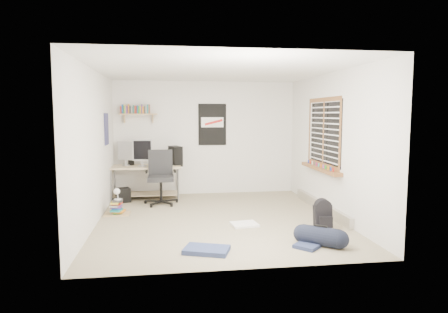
{
  "coord_description": "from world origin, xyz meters",
  "views": [
    {
      "loc": [
        -0.83,
        -6.6,
        1.78
      ],
      "look_at": [
        0.12,
        0.15,
        1.06
      ],
      "focal_mm": 32.0,
      "sensor_mm": 36.0,
      "label": 1
    }
  ],
  "objects": [
    {
      "name": "left_wall",
      "position": [
        -2.0,
        0.0,
        1.25
      ],
      "size": [
        0.01,
        4.5,
        2.5
      ],
      "primitive_type": "cube",
      "color": "silver",
      "rests_on": "ground"
    },
    {
      "name": "keyboard",
      "position": [
        -1.3,
        1.91,
        0.68
      ],
      "size": [
        0.46,
        0.32,
        0.02
      ],
      "primitive_type": "cube",
      "rotation": [
        0.0,
        0.0,
        0.41
      ],
      "color": "black",
      "rests_on": "desk"
    },
    {
      "name": "desk",
      "position": [
        -1.31,
        1.87,
        0.36
      ],
      "size": [
        1.56,
        0.89,
        0.67
      ],
      "primitive_type": "cube",
      "rotation": [
        0.0,
        0.0,
        -0.17
      ],
      "color": "#C6AF89",
      "rests_on": "floor"
    },
    {
      "name": "floor",
      "position": [
        0.0,
        0.0,
        -0.01
      ],
      "size": [
        4.0,
        4.5,
        0.01
      ],
      "primitive_type": "cube",
      "color": "gray",
      "rests_on": "ground"
    },
    {
      "name": "book_stack",
      "position": [
        -1.75,
        0.56,
        0.15
      ],
      "size": [
        0.51,
        0.47,
        0.28
      ],
      "primitive_type": "cube",
      "rotation": [
        0.0,
        0.0,
        -0.37
      ],
      "color": "brown",
      "rests_on": "floor"
    },
    {
      "name": "office_chair",
      "position": [
        -0.98,
        1.28,
        0.49
      ],
      "size": [
        0.72,
        0.72,
        1.08
      ],
      "primitive_type": "cube",
      "rotation": [
        0.0,
        0.0,
        0.03
      ],
      "color": "black",
      "rests_on": "floor"
    },
    {
      "name": "duffel_bag",
      "position": [
        1.2,
        -1.57,
        0.14
      ],
      "size": [
        0.37,
        0.37,
        0.51
      ],
      "primitive_type": "cylinder",
      "rotation": [
        0.0,
        0.0,
        -0.68
      ],
      "color": "black",
      "rests_on": "floor"
    },
    {
      "name": "subwoofer",
      "position": [
        -1.75,
        1.58,
        0.14
      ],
      "size": [
        0.33,
        0.33,
        0.29
      ],
      "primitive_type": "cube",
      "rotation": [
        0.0,
        0.0,
        0.33
      ],
      "color": "black",
      "rests_on": "floor"
    },
    {
      "name": "speaker_right",
      "position": [
        -0.92,
        1.61,
        0.76
      ],
      "size": [
        0.11,
        0.11,
        0.18
      ],
      "primitive_type": "cube",
      "rotation": [
        0.0,
        0.0,
        -0.32
      ],
      "color": "black",
      "rests_on": "desk"
    },
    {
      "name": "right_wall",
      "position": [
        2.0,
        0.0,
        1.25
      ],
      "size": [
        0.01,
        4.5,
        2.5
      ],
      "primitive_type": "cube",
      "color": "silver",
      "rests_on": "ground"
    },
    {
      "name": "tshirt",
      "position": [
        0.37,
        -0.46,
        0.02
      ],
      "size": [
        0.45,
        0.4,
        0.04
      ],
      "primitive_type": "cube",
      "rotation": [
        0.0,
        0.0,
        0.13
      ],
      "color": "white",
      "rests_on": "floor"
    },
    {
      "name": "backpack",
      "position": [
        1.54,
        -0.81,
        0.2
      ],
      "size": [
        0.29,
        0.24,
        0.35
      ],
      "primitive_type": "cube",
      "rotation": [
        0.0,
        0.0,
        -0.1
      ],
      "color": "black",
      "rests_on": "floor"
    },
    {
      "name": "wall_shelf",
      "position": [
        -1.45,
        2.14,
        1.78
      ],
      "size": [
        0.8,
        0.22,
        0.24
      ],
      "primitive_type": "cube",
      "color": "tan",
      "rests_on": "back_wall"
    },
    {
      "name": "monitor_left",
      "position": [
        -1.72,
        1.95,
        0.87
      ],
      "size": [
        0.36,
        0.24,
        0.39
      ],
      "primitive_type": "cube",
      "rotation": [
        0.0,
        0.0,
        -0.48
      ],
      "color": "#B0AFB5",
      "rests_on": "desk"
    },
    {
      "name": "ceiling",
      "position": [
        0.0,
        0.0,
        2.5
      ],
      "size": [
        4.0,
        4.5,
        0.01
      ],
      "primitive_type": "cube",
      "color": "white",
      "rests_on": "ground"
    },
    {
      "name": "window",
      "position": [
        1.95,
        0.3,
        1.45
      ],
      "size": [
        0.1,
        1.5,
        1.26
      ],
      "primitive_type": "cube",
      "color": "brown",
      "rests_on": "right_wall"
    },
    {
      "name": "speaker_left",
      "position": [
        -1.61,
        1.99,
        0.76
      ],
      "size": [
        0.12,
        0.12,
        0.19
      ],
      "primitive_type": "cube",
      "rotation": [
        0.0,
        0.0,
        -0.39
      ],
      "color": "black",
      "rests_on": "desk"
    },
    {
      "name": "pc_tower",
      "position": [
        -0.68,
        2.0,
        0.88
      ],
      "size": [
        0.31,
        0.44,
        0.42
      ],
      "primitive_type": "cube",
      "rotation": [
        0.0,
        0.0,
        0.32
      ],
      "color": "black",
      "rests_on": "desk"
    },
    {
      "name": "poster_left_wall",
      "position": [
        -1.99,
        1.2,
        1.5
      ],
      "size": [
        0.02,
        0.42,
        0.6
      ],
      "primitive_type": "cube",
      "color": "navy",
      "rests_on": "left_wall"
    },
    {
      "name": "desk_lamp",
      "position": [
        -1.73,
        0.54,
        0.38
      ],
      "size": [
        0.15,
        0.22,
        0.21
      ],
      "primitive_type": "cube",
      "rotation": [
        0.0,
        0.0,
        0.12
      ],
      "color": "white",
      "rests_on": "book_stack"
    },
    {
      "name": "baseboard_heater",
      "position": [
        1.96,
        0.3,
        0.09
      ],
      "size": [
        0.08,
        2.5,
        0.18
      ],
      "primitive_type": "cube",
      "color": "#B7B2A8",
      "rests_on": "floor"
    },
    {
      "name": "back_wall",
      "position": [
        0.0,
        2.25,
        1.25
      ],
      "size": [
        4.0,
        0.01,
        2.5
      ],
      "primitive_type": "cube",
      "color": "silver",
      "rests_on": "ground"
    },
    {
      "name": "jeans_b",
      "position": [
        1.03,
        -1.59,
        0.03
      ],
      "size": [
        0.49,
        0.48,
        0.05
      ],
      "primitive_type": "cube",
      "rotation": [
        0.0,
        0.0,
        0.77
      ],
      "color": "#212A4C",
      "rests_on": "floor"
    },
    {
      "name": "jeans_a",
      "position": [
        -0.36,
        -1.61,
        0.03
      ],
      "size": [
        0.66,
        0.53,
        0.06
      ],
      "primitive_type": "cube",
      "rotation": [
        0.0,
        0.0,
        -0.35
      ],
      "color": "navy",
      "rests_on": "floor"
    },
    {
      "name": "monitor_right",
      "position": [
        -1.37,
        1.77,
        0.89
      ],
      "size": [
        0.41,
        0.16,
        0.44
      ],
      "primitive_type": "cube",
      "rotation": [
        0.0,
        0.0,
        -0.16
      ],
      "color": "#A4A5A9",
      "rests_on": "desk"
    },
    {
      "name": "poster_back_wall",
      "position": [
        0.15,
        2.23,
        1.55
      ],
      "size": [
        0.62,
        0.03,
        0.92
      ],
      "primitive_type": "cube",
      "color": "black",
      "rests_on": "back_wall"
    }
  ]
}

